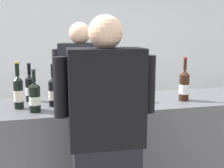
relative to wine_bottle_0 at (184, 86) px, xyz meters
The scene contains 12 objects.
wall_back 2.76m from the wine_bottle_0, 100.09° to the left, with size 8.00×0.10×2.80m, color silver.
counter 0.79m from the wine_bottle_0, 167.62° to the left, with size 2.53×0.67×0.98m, color #4C4C51.
wine_bottle_0 is the anchor object (origin of this frame).
wine_bottle_1 1.34m from the wine_bottle_0, behind, with size 0.07×0.07×0.36m.
wine_bottle_2 0.67m from the wine_bottle_0, 167.33° to the left, with size 0.07×0.07×0.34m.
wine_bottle_3 1.08m from the wine_bottle_0, behind, with size 0.08×0.08×0.33m.
wine_bottle_4 1.22m from the wine_bottle_0, behind, with size 0.08×0.08×0.31m.
wine_bottle_5 0.97m from the wine_bottle_0, behind, with size 0.07×0.07×0.32m.
wine_bottle_6 1.30m from the wine_bottle_0, 166.66° to the left, with size 0.07×0.07×0.32m.
wine_glass 0.40m from the wine_bottle_0, behind, with size 0.07×0.07×0.18m.
person_server 1.13m from the wine_bottle_0, 134.81° to the left, with size 0.56×0.34×1.65m.
person_guest 1.06m from the wine_bottle_0, 143.55° to the right, with size 0.58×0.26×1.65m.
Camera 1 is at (-0.70, -2.28, 1.56)m, focal length 46.50 mm.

